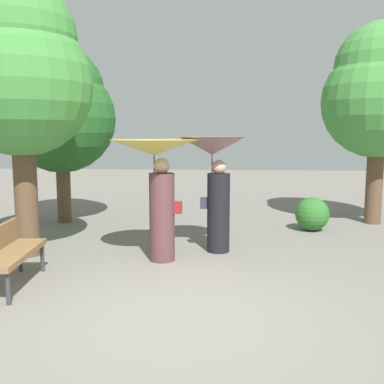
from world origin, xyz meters
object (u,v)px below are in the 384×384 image
at_px(park_bench, 7,251).
at_px(tree_mid_left, 61,110).
at_px(person_right, 214,169).
at_px(tree_near_right, 379,91).
at_px(person_left, 157,170).
at_px(tree_near_left, 20,70).

height_order(park_bench, tree_mid_left, tree_mid_left).
height_order(person_right, park_bench, person_right).
distance_m(tree_near_right, tree_mid_left, 7.29).
bearing_deg(tree_near_right, person_left, -144.03).
height_order(person_left, tree_near_left, tree_near_left).
bearing_deg(tree_near_left, person_right, 8.60).
height_order(tree_near_left, tree_mid_left, tree_near_left).
bearing_deg(tree_mid_left, person_left, -48.38).
bearing_deg(tree_near_right, tree_mid_left, -177.37).
xyz_separation_m(person_right, tree_near_left, (-3.21, -0.49, 1.65)).
distance_m(person_right, tree_mid_left, 4.47).
xyz_separation_m(park_bench, tree_near_right, (6.48, 4.76, 2.53)).
distance_m(person_left, park_bench, 2.55).
relative_size(park_bench, tree_mid_left, 0.38).
relative_size(person_right, park_bench, 1.33).
xyz_separation_m(person_left, tree_mid_left, (-2.67, 3.01, 1.13)).
bearing_deg(tree_near_right, park_bench, -143.72).
xyz_separation_m(person_right, tree_near_right, (3.67, 2.72, 1.55)).
relative_size(park_bench, tree_near_left, 0.33).
height_order(person_right, tree_mid_left, tree_mid_left).
bearing_deg(tree_near_right, tree_near_left, -155.05).
distance_m(person_right, tree_near_left, 3.64).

